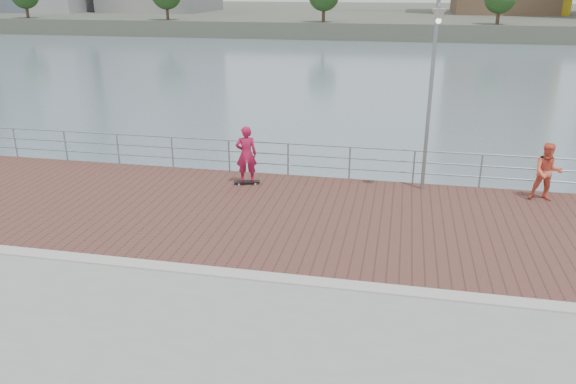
% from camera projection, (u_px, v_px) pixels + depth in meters
% --- Properties ---
extents(water, '(400.00, 400.00, 0.00)m').
position_uv_depth(water, '(271.00, 355.00, 12.98)').
color(water, slate).
rests_on(water, ground).
extents(brick_lane, '(40.00, 6.80, 0.02)m').
position_uv_depth(brick_lane, '(300.00, 216.00, 15.58)').
color(brick_lane, brown).
rests_on(brick_lane, seawall).
extents(curb, '(40.00, 0.40, 0.06)m').
position_uv_depth(curb, '(270.00, 278.00, 12.27)').
color(curb, '#B7B5AD').
rests_on(curb, seawall).
extents(far_shore, '(320.00, 95.00, 2.50)m').
position_uv_depth(far_shore, '(397.00, 15.00, 124.93)').
color(far_shore, '#4C5142').
rests_on(far_shore, ground).
extents(guardrail, '(39.06, 0.06, 1.13)m').
position_uv_depth(guardrail, '(319.00, 157.00, 18.46)').
color(guardrail, '#8C9EA8').
rests_on(guardrail, brick_lane).
extents(street_lamp, '(0.42, 1.22, 5.73)m').
position_uv_depth(street_lamp, '(434.00, 59.00, 15.79)').
color(street_lamp, gray).
rests_on(street_lamp, brick_lane).
extents(skateboard, '(0.85, 0.44, 0.09)m').
position_uv_depth(skateboard, '(247.00, 182.00, 17.98)').
color(skateboard, black).
rests_on(skateboard, brick_lane).
extents(skateboarder, '(0.76, 0.61, 1.82)m').
position_uv_depth(skateboarder, '(246.00, 154.00, 17.65)').
color(skateboarder, '#B11742').
rests_on(skateboarder, skateboard).
extents(bystander, '(0.87, 0.69, 1.74)m').
position_uv_depth(bystander, '(547.00, 172.00, 16.39)').
color(bystander, '#F06246').
rests_on(bystander, brick_lane).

